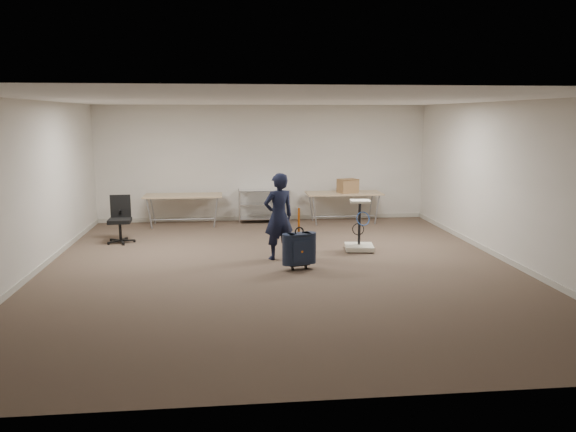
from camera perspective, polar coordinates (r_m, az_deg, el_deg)
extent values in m
plane|color=#403426|center=(9.54, -0.81, -5.32)|extent=(9.00, 9.00, 0.00)
plane|color=beige|center=(13.73, -2.56, 5.37)|extent=(8.00, 0.00, 8.00)
plane|color=beige|center=(4.87, 4.02, -3.51)|extent=(8.00, 0.00, 8.00)
plane|color=beige|center=(9.76, -24.95, 2.46)|extent=(0.00, 9.00, 9.00)
plane|color=beige|center=(10.42, 21.68, 3.12)|extent=(0.00, 9.00, 9.00)
plane|color=white|center=(9.20, -0.86, 11.74)|extent=(8.00, 8.00, 0.00)
cube|color=#B9B5A6|center=(13.90, -2.51, -0.19)|extent=(8.00, 0.02, 0.10)
cube|color=#B9B5A6|center=(10.00, -24.32, -5.22)|extent=(0.02, 9.00, 0.10)
cube|color=#B9B5A6|center=(10.65, 21.15, -4.10)|extent=(0.02, 9.00, 0.10)
cube|color=tan|center=(13.28, -10.60, 2.05)|extent=(1.80, 0.75, 0.03)
cylinder|color=#989AA0|center=(13.37, -10.52, -0.33)|extent=(1.50, 0.02, 0.02)
cylinder|color=#989AA0|center=(13.12, -13.91, 0.22)|extent=(0.13, 0.04, 0.69)
cylinder|color=#989AA0|center=(13.00, -7.35, 0.34)|extent=(0.13, 0.04, 0.69)
cylinder|color=#989AA0|center=(13.71, -13.58, 0.65)|extent=(0.13, 0.04, 0.69)
cylinder|color=#989AA0|center=(13.59, -7.30, 0.77)|extent=(0.13, 0.04, 0.69)
cube|color=tan|center=(13.52, 5.68, 2.32)|extent=(1.80, 0.75, 0.03)
cylinder|color=#989AA0|center=(13.60, 5.64, -0.03)|extent=(1.50, 0.02, 0.02)
cylinder|color=#989AA0|center=(13.15, 2.72, 0.53)|extent=(0.13, 0.04, 0.69)
cylinder|color=#989AA0|center=(13.46, 9.05, 0.63)|extent=(0.13, 0.04, 0.69)
cylinder|color=#989AA0|center=(13.73, 2.34, 0.94)|extent=(0.13, 0.04, 0.69)
cylinder|color=#989AA0|center=(14.03, 8.41, 1.04)|extent=(0.13, 0.04, 0.69)
cylinder|color=silver|center=(13.31, -4.96, 0.85)|extent=(0.02, 0.02, 0.80)
cylinder|color=silver|center=(13.38, 0.18, 0.94)|extent=(0.02, 0.02, 0.80)
cylinder|color=silver|center=(13.75, -5.00, 1.15)|extent=(0.02, 0.02, 0.80)
cylinder|color=silver|center=(13.83, -0.02, 1.24)|extent=(0.02, 0.02, 0.80)
cube|color=silver|center=(13.61, -2.44, -0.20)|extent=(1.20, 0.45, 0.02)
cube|color=silver|center=(13.55, -2.45, 1.26)|extent=(1.20, 0.45, 0.02)
cube|color=silver|center=(13.50, -2.46, 2.64)|extent=(1.20, 0.45, 0.01)
imported|color=black|center=(9.99, -0.96, -0.04)|extent=(0.66, 0.55, 1.56)
cube|color=black|center=(9.37, 1.15, -3.33)|extent=(0.43, 0.31, 0.52)
cube|color=black|center=(9.46, 1.09, -4.93)|extent=(0.37, 0.24, 0.03)
cylinder|color=black|center=(9.41, 0.46, -5.32)|extent=(0.04, 0.07, 0.07)
cylinder|color=black|center=(9.50, 1.81, -5.18)|extent=(0.04, 0.07, 0.07)
torus|color=black|center=(9.31, 1.15, -1.59)|extent=(0.16, 0.07, 0.16)
cube|color=orange|center=(9.29, 1.11, -0.42)|extent=(0.04, 0.02, 0.40)
cylinder|color=black|center=(11.91, -16.62, -2.41)|extent=(0.58, 0.58, 0.09)
cylinder|color=black|center=(11.87, -16.67, -1.48)|extent=(0.06, 0.06, 0.38)
cube|color=black|center=(11.83, -16.72, -0.47)|extent=(0.46, 0.46, 0.08)
cube|color=black|center=(11.99, -16.65, 0.98)|extent=(0.41, 0.08, 0.46)
cube|color=beige|center=(10.85, 7.24, -3.15)|extent=(0.60, 0.60, 0.08)
cylinder|color=black|center=(10.61, 6.38, -3.67)|extent=(0.06, 0.06, 0.04)
cylinder|color=black|center=(10.80, 7.23, -0.68)|extent=(0.05, 0.05, 0.85)
cube|color=beige|center=(10.68, 7.35, 1.49)|extent=(0.41, 0.36, 0.04)
torus|color=blue|center=(10.67, 7.69, -0.26)|extent=(0.28, 0.14, 0.26)
cube|color=olive|center=(13.47, 6.09, 3.06)|extent=(0.52, 0.45, 0.33)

